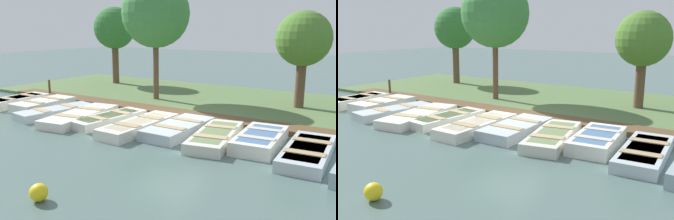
{
  "view_description": "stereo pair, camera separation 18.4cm",
  "coord_description": "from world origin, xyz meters",
  "views": [
    {
      "loc": [
        10.99,
        7.27,
        3.49
      ],
      "look_at": [
        0.31,
        0.29,
        0.65
      ],
      "focal_mm": 40.0,
      "sensor_mm": 36.0,
      "label": 1
    },
    {
      "loc": [
        10.89,
        7.43,
        3.49
      ],
      "look_at": [
        0.31,
        0.29,
        0.65
      ],
      "focal_mm": 40.0,
      "sensor_mm": 36.0,
      "label": 2
    }
  ],
  "objects": [
    {
      "name": "ground_plane",
      "position": [
        0.0,
        0.0,
        0.0
      ],
      "size": [
        80.0,
        80.0,
        0.0
      ],
      "primitive_type": "plane",
      "color": "#4C6660"
    },
    {
      "name": "rowboat_1",
      "position": [
        0.67,
        -5.93,
        0.21
      ],
      "size": [
        2.71,
        1.29,
        0.42
      ],
      "rotation": [
        0.0,
        0.0,
        0.03
      ],
      "color": "silver",
      "rests_on": "ground_plane"
    },
    {
      "name": "mooring_post_near",
      "position": [
        -1.45,
        -8.08,
        0.45
      ],
      "size": [
        0.11,
        0.11,
        0.88
      ],
      "color": "brown",
      "rests_on": "ground_plane"
    },
    {
      "name": "rowboat_3",
      "position": [
        1.22,
        -3.11,
        0.17
      ],
      "size": [
        3.69,
        1.73,
        0.35
      ],
      "rotation": [
        0.0,
        0.0,
        0.15
      ],
      "color": "silver",
      "rests_on": "ground_plane"
    },
    {
      "name": "rowboat_7",
      "position": [
        0.86,
        2.41,
        0.17
      ],
      "size": [
        3.33,
        1.69,
        0.35
      ],
      "rotation": [
        0.0,
        0.0,
        0.19
      ],
      "color": "beige",
      "rests_on": "ground_plane"
    },
    {
      "name": "rowboat_2",
      "position": [
        1.19,
        -4.54,
        0.16
      ],
      "size": [
        3.28,
        1.54,
        0.33
      ],
      "rotation": [
        0.0,
        0.0,
        -0.17
      ],
      "color": "#B2BCC1",
      "rests_on": "ground_plane"
    },
    {
      "name": "park_tree_center",
      "position": [
        -5.14,
        3.39,
        2.97
      ],
      "size": [
        2.28,
        2.28,
        4.16
      ],
      "color": "brown",
      "rests_on": "ground_plane"
    },
    {
      "name": "park_tree_left",
      "position": [
        -3.39,
        -2.81,
        4.08
      ],
      "size": [
        3.13,
        3.13,
        5.67
      ],
      "color": "brown",
      "rests_on": "ground_plane"
    },
    {
      "name": "rowboat_5",
      "position": [
        1.19,
        -0.31,
        0.19
      ],
      "size": [
        3.36,
        1.11,
        0.38
      ],
      "rotation": [
        0.0,
        0.0,
        -0.01
      ],
      "color": "silver",
      "rests_on": "ground_plane"
    },
    {
      "name": "rowboat_0",
      "position": [
        0.79,
        -7.56,
        0.21
      ],
      "size": [
        2.73,
        1.13,
        0.42
      ],
      "rotation": [
        0.0,
        0.0,
        0.02
      ],
      "color": "silver",
      "rests_on": "ground_plane"
    },
    {
      "name": "rowboat_9",
      "position": [
        0.84,
        5.17,
        0.17
      ],
      "size": [
        3.19,
        1.32,
        0.35
      ],
      "rotation": [
        0.0,
        0.0,
        0.07
      ],
      "color": "#B2BCC1",
      "rests_on": "ground_plane"
    },
    {
      "name": "dock_walkway",
      "position": [
        -1.4,
        0.0,
        0.1
      ],
      "size": [
        1.03,
        19.86,
        0.2
      ],
      "color": "brown",
      "rests_on": "ground_plane"
    },
    {
      "name": "park_tree_far_left",
      "position": [
        -6.3,
        -7.84,
        3.38
      ],
      "size": [
        2.46,
        2.46,
        4.67
      ],
      "color": "brown",
      "rests_on": "ground_plane"
    },
    {
      "name": "rowboat_6",
      "position": [
        0.73,
        0.99,
        0.19
      ],
      "size": [
        2.94,
        1.26,
        0.38
      ],
      "rotation": [
        0.0,
        0.0,
        -0.01
      ],
      "color": "#B2BCC1",
      "rests_on": "ground_plane"
    },
    {
      "name": "rowboat_4",
      "position": [
        0.94,
        -1.91,
        0.17
      ],
      "size": [
        3.12,
        1.38,
        0.34
      ],
      "rotation": [
        0.0,
        0.0,
        -0.12
      ],
      "color": "silver",
      "rests_on": "ground_plane"
    },
    {
      "name": "rowboat_8",
      "position": [
        0.55,
        3.73,
        0.21
      ],
      "size": [
        2.72,
        1.42,
        0.42
      ],
      "rotation": [
        0.0,
        0.0,
        0.09
      ],
      "color": "silver",
      "rests_on": "ground_plane"
    },
    {
      "name": "shore_bank",
      "position": [
        -5.0,
        0.0,
        0.07
      ],
      "size": [
        8.0,
        24.0,
        0.13
      ],
      "color": "#567042",
      "rests_on": "ground_plane"
    },
    {
      "name": "buoy",
      "position": [
        6.52,
        1.19,
        0.19
      ],
      "size": [
        0.38,
        0.38,
        0.38
      ],
      "color": "yellow",
      "rests_on": "ground_plane"
    }
  ]
}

